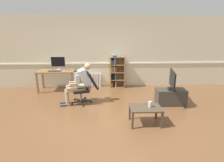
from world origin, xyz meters
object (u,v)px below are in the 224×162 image
(office_chair, at_px, (86,86))
(imac_monitor, at_px, (58,62))
(computer_desk, at_px, (56,73))
(computer_mouse, at_px, (64,71))
(tv_stand, at_px, (171,97))
(keyboard, at_px, (55,71))
(coffee_table, at_px, (145,109))
(person_seated, at_px, (79,82))
(tv_screen, at_px, (172,80))
(radiator, at_px, (90,80))
(drinking_glass, at_px, (150,104))
(bookshelf, at_px, (116,72))

(office_chair, bearing_deg, imac_monitor, -154.76)
(computer_desk, distance_m, computer_mouse, 0.35)
(imac_monitor, bearing_deg, tv_stand, -23.33)
(keyboard, bearing_deg, coffee_table, -41.97)
(office_chair, height_order, tv_stand, office_chair)
(keyboard, distance_m, person_seated, 1.51)
(office_chair, distance_m, person_seated, 0.24)
(tv_screen, height_order, coffee_table, tv_screen)
(keyboard, bearing_deg, tv_stand, -19.92)
(radiator, bearing_deg, drinking_glass, -61.08)
(keyboard, bearing_deg, person_seated, -47.86)
(person_seated, distance_m, tv_screen, 2.74)
(computer_desk, xyz_separation_m, drinking_glass, (2.80, -2.58, -0.16))
(computer_desk, height_order, tv_stand, computer_desk)
(computer_desk, distance_m, coffee_table, 3.75)
(bookshelf, xyz_separation_m, radiator, (-1.04, 0.10, -0.33))
(tv_stand, height_order, drinking_glass, drinking_glass)
(tv_stand, xyz_separation_m, drinking_glass, (-0.91, -1.08, 0.25))
(person_seated, bearing_deg, tv_screen, 69.44)
(computer_mouse, xyz_separation_m, bookshelf, (1.90, 0.41, -0.17))
(bookshelf, bearing_deg, person_seated, -128.08)
(person_seated, bearing_deg, imac_monitor, -161.10)
(office_chair, height_order, drinking_glass, office_chair)
(office_chair, bearing_deg, computer_desk, -151.21)
(imac_monitor, height_order, person_seated, imac_monitor)
(office_chair, height_order, person_seated, person_seated)
(person_seated, xyz_separation_m, tv_screen, (2.72, -0.23, 0.11))
(bookshelf, bearing_deg, computer_mouse, -167.82)
(person_seated, relative_size, coffee_table, 1.69)
(bookshelf, bearing_deg, tv_screen, -49.73)
(bookshelf, xyz_separation_m, tv_stand, (1.51, -1.78, -0.37))
(radiator, bearing_deg, tv_screen, -36.40)
(keyboard, xyz_separation_m, person_seated, (1.01, -1.12, -0.11))
(computer_mouse, bearing_deg, imac_monitor, 139.93)
(person_seated, distance_m, coffee_table, 2.18)
(office_chair, bearing_deg, keyboard, -147.16)
(computer_desk, bearing_deg, radiator, 18.59)
(imac_monitor, relative_size, radiator, 0.60)
(bookshelf, bearing_deg, imac_monitor, -174.32)
(bookshelf, xyz_separation_m, tv_screen, (1.51, -1.78, 0.16))
(office_chair, xyz_separation_m, coffee_table, (1.52, -1.38, -0.16))
(tv_stand, bearing_deg, office_chair, 173.51)
(computer_mouse, distance_m, tv_screen, 3.67)
(office_chair, bearing_deg, drinking_glass, 34.08)
(keyboard, bearing_deg, radiator, 24.17)
(imac_monitor, distance_m, coffee_table, 3.80)
(computer_desk, bearing_deg, imac_monitor, 47.26)
(drinking_glass, bearing_deg, bookshelf, 101.72)
(radiator, xyz_separation_m, coffee_table, (1.54, -2.97, 0.09))
(computer_desk, relative_size, office_chair, 1.37)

